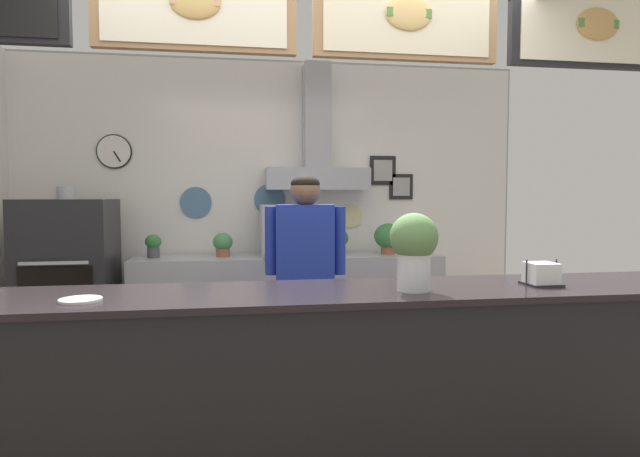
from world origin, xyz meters
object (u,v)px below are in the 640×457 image
potted_basil (153,245)px  basil_vase (414,249)px  potted_rosemary (338,240)px  condiment_plate (81,300)px  pizza_oven (69,288)px  potted_oregano (223,244)px  shop_worker (305,281)px  espresso_machine (290,231)px  potted_thyme (388,237)px  napkin_holder (541,275)px

potted_basil → basil_vase: (1.50, -2.33, 0.17)m
potted_rosemary → condiment_plate: size_ratio=1.37×
pizza_oven → potted_oregano: (1.21, 0.18, 0.32)m
pizza_oven → potted_basil: pizza_oven is taller
shop_worker → potted_oregano: size_ratio=7.70×
shop_worker → espresso_machine: (0.01, 1.05, 0.28)m
potted_thyme → shop_worker: bearing=-130.5°
shop_worker → basil_vase: bearing=112.3°
basil_vase → shop_worker: bearing=105.1°
potted_rosemary → potted_thyme: size_ratio=0.85×
potted_rosemary → shop_worker: bearing=-112.4°
potted_thyme → potted_basil: bearing=179.2°
espresso_machine → potted_basil: espresso_machine is taller
potted_basil → potted_oregano: bearing=-0.4°
basil_vase → napkin_holder: bearing=4.9°
shop_worker → condiment_plate: bearing=56.3°
condiment_plate → basil_vase: size_ratio=0.48×
potted_basil → napkin_holder: napkin_holder is taller
pizza_oven → potted_thyme: pizza_oven is taller
potted_thyme → napkin_holder: bearing=-87.0°
espresso_machine → basil_vase: espresso_machine is taller
espresso_machine → basil_vase: size_ratio=1.49×
pizza_oven → condiment_plate: bearing=-72.4°
pizza_oven → shop_worker: bearing=-26.4°
condiment_plate → basil_vase: (1.44, 0.02, 0.19)m
condiment_plate → pizza_oven: bearing=107.6°
potted_rosemary → napkin_holder: potted_rosemary is taller
potted_basil → basil_vase: 2.77m
potted_rosemary → basil_vase: basil_vase is taller
basil_vase → potted_basil: bearing=122.8°
espresso_machine → condiment_plate: size_ratio=3.13×
potted_oregano → shop_worker: bearing=-61.6°
potted_basil → potted_rosemary: potted_rosemary is taller
potted_oregano → potted_thyme: potted_thyme is taller
condiment_plate → napkin_holder: napkin_holder is taller
napkin_holder → potted_thyme: bearing=93.0°
potted_rosemary → condiment_plate: 2.79m
potted_oregano → potted_basil: bearing=179.6°
pizza_oven → potted_thyme: (2.69, 0.16, 0.36)m
espresso_machine → potted_thyme: bearing=-0.5°
shop_worker → potted_oregano: shop_worker is taller
potted_rosemary → potted_basil: bearing=179.1°
espresso_machine → potted_oregano: (-0.59, 0.02, -0.11)m
basil_vase → espresso_machine: bearing=98.2°
potted_thyme → basil_vase: 2.37m
potted_basil → potted_thyme: size_ratio=0.72×
pizza_oven → condiment_plate: size_ratio=8.89×
shop_worker → potted_thyme: (0.89, 1.05, 0.21)m
shop_worker → pizza_oven: bearing=-19.2°
pizza_oven → basil_vase: size_ratio=4.23×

